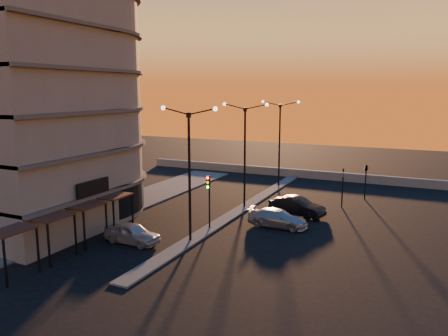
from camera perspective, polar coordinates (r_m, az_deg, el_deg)
ground at (r=31.37m, az=-4.41°, el=-9.55°), size 120.00×120.00×0.00m
sidewalk_west at (r=40.28m, az=-14.73°, el=-5.33°), size 5.00×40.00×0.12m
median at (r=39.96m, az=2.67°, el=-5.12°), size 1.20×36.00×0.12m
parapet at (r=54.14m, az=11.12°, el=-0.80°), size 44.00×0.50×1.00m
building at (r=38.51m, az=-23.48°, el=11.32°), size 14.35×17.08×25.00m
streetlamp_near at (r=29.97m, az=-4.56°, el=0.57°), size 4.32×0.32×9.51m
streetlamp_mid at (r=38.88m, az=2.74°, el=2.77°), size 4.32×0.32×9.51m
streetlamp_far at (r=48.22m, az=7.28°, el=4.11°), size 4.32×0.32×9.51m
traffic_light_main at (r=32.98m, az=-2.03°, el=-3.32°), size 0.28×0.44×4.25m
signal_east_a at (r=41.14m, az=15.23°, el=-2.35°), size 0.13×0.16×3.60m
signal_east_b at (r=44.61m, az=18.09°, el=-0.02°), size 0.42×1.99×3.60m
car_hatchback at (r=31.42m, az=-11.93°, el=-8.35°), size 4.24×1.89×1.42m
car_sedan at (r=37.87m, az=9.50°, el=-4.97°), size 5.04×2.66×1.58m
car_wagon at (r=34.61m, az=7.02°, el=-6.51°), size 4.78×1.99×1.38m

